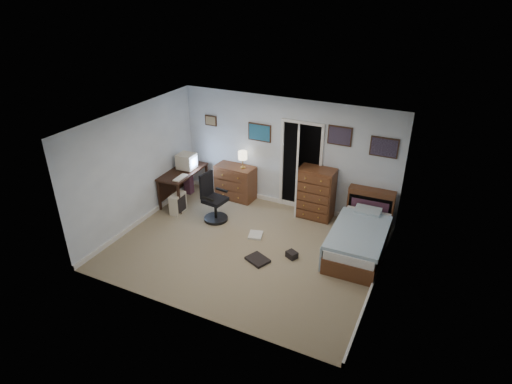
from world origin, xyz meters
The scene contains 15 objects.
floor centered at (0.00, 0.00, -0.01)m, with size 5.00×4.00×0.02m, color gray.
computer_desk centered at (-2.29, 1.14, 0.58)m, with size 0.64×1.33×0.75m.
crt_monitor centered at (-2.18, 1.29, 0.94)m, with size 0.40×0.37×0.36m.
keyboard centered at (-2.02, 0.79, 0.77)m, with size 0.15×0.40×0.02m, color beige.
pc_tower centered at (-2.00, 0.59, 0.23)m, with size 0.22×0.43×0.45m.
office_chair centered at (-1.13, 0.68, 0.41)m, with size 0.58×0.58×1.06m.
media_stack centered at (-2.32, 1.50, 0.45)m, with size 0.18×0.18×0.89m, color maroon.
low_dresser centered at (-1.17, 1.77, 0.41)m, with size 0.92×0.46×0.82m, color brown.
table_lamp centered at (-0.97, 1.77, 1.11)m, with size 0.22×0.22×0.40m.
doorway centered at (0.35, 2.27, 1.00)m, with size 0.96×1.12×2.05m.
tall_dresser centered at (0.80, 1.75, 0.57)m, with size 0.77×0.45×1.13m, color brown.
headboard_bookcase centered at (1.96, 1.86, 0.45)m, with size 0.95×0.28×0.85m.
bed centered at (1.99, 0.77, 0.29)m, with size 1.03×1.86×0.60m.
wall_posters centered at (0.57, 1.98, 1.75)m, with size 4.38×0.04×0.60m.
floor_clutter centered at (0.43, 0.00, 0.04)m, with size 1.23×1.16×0.13m.
Camera 1 is at (3.19, -6.18, 4.77)m, focal length 30.00 mm.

